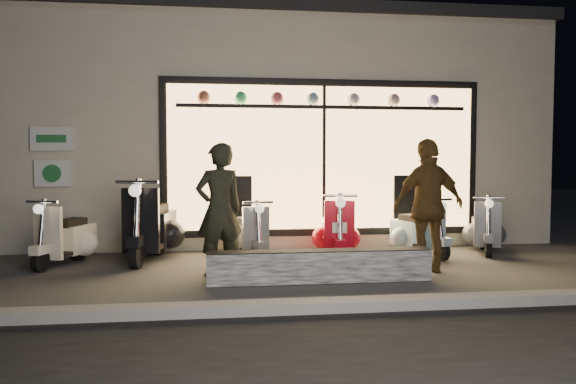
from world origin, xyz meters
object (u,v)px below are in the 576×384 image
(woman, at_px, (429,206))
(man, at_px, (219,210))
(graffiti_barrier, at_px, (320,266))
(scooter_silver, at_px, (247,235))
(scooter_red, at_px, (337,233))

(woman, bearing_deg, man, -15.78)
(graffiti_barrier, distance_m, scooter_silver, 1.98)
(scooter_silver, bearing_deg, graffiti_barrier, -78.82)
(scooter_red, xyz_separation_m, woman, (0.96, -1.28, 0.50))
(scooter_silver, height_order, woman, woman)
(graffiti_barrier, distance_m, man, 1.50)
(scooter_silver, xyz_separation_m, woman, (2.34, -1.42, 0.54))
(graffiti_barrier, bearing_deg, scooter_red, 70.64)
(man, bearing_deg, scooter_silver, -128.01)
(graffiti_barrier, relative_size, man, 1.60)
(scooter_red, relative_size, man, 0.80)
(scooter_silver, height_order, scooter_red, scooter_red)
(graffiti_barrier, bearing_deg, woman, 14.29)
(man, xyz_separation_m, woman, (2.78, -0.16, 0.03))
(graffiti_barrier, relative_size, scooter_red, 2.01)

